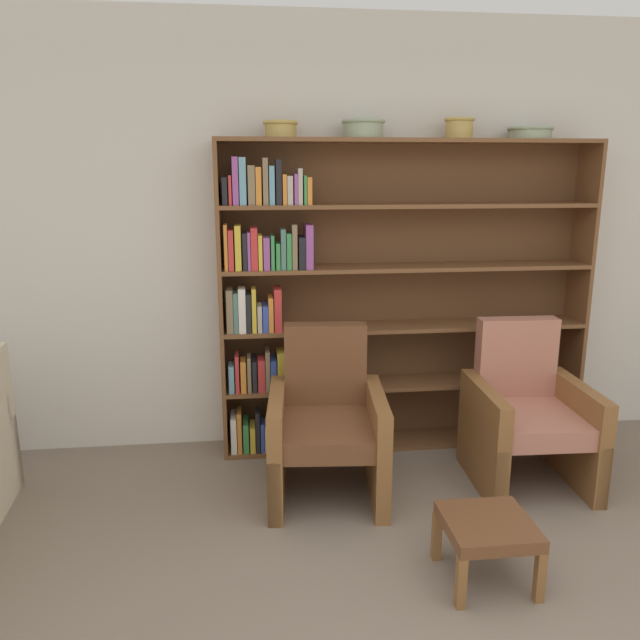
{
  "coord_description": "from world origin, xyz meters",
  "views": [
    {
      "loc": [
        -0.86,
        -1.49,
        1.81
      ],
      "look_at": [
        -0.44,
        2.05,
        0.95
      ],
      "focal_mm": 35.0,
      "sensor_mm": 36.0,
      "label": 1
    }
  ],
  "objects_px": {
    "bookshelf": "(369,297)",
    "footstool": "(488,530)",
    "bowl_cream": "(459,127)",
    "bowl_brass": "(363,128)",
    "bowl_sage": "(530,132)",
    "bowl_slate": "(281,128)",
    "armchair_cushioned": "(527,415)",
    "armchair_leather": "(327,425)"
  },
  "relations": [
    {
      "from": "bookshelf",
      "to": "bowl_brass",
      "type": "distance_m",
      "value": 1.05
    },
    {
      "from": "armchair_leather",
      "to": "footstool",
      "type": "xyz_separation_m",
      "value": [
        0.61,
        -0.9,
        -0.16
      ]
    },
    {
      "from": "bowl_sage",
      "to": "armchair_cushioned",
      "type": "height_order",
      "value": "bowl_sage"
    },
    {
      "from": "bowl_cream",
      "to": "footstool",
      "type": "xyz_separation_m",
      "value": [
        -0.28,
        -1.48,
        -1.82
      ]
    },
    {
      "from": "bookshelf",
      "to": "bowl_sage",
      "type": "height_order",
      "value": "bowl_sage"
    },
    {
      "from": "bowl_slate",
      "to": "bowl_brass",
      "type": "xyz_separation_m",
      "value": [
        0.5,
        0.0,
        0.01
      ]
    },
    {
      "from": "armchair_cushioned",
      "to": "bookshelf",
      "type": "bearing_deg",
      "value": -33.75
    },
    {
      "from": "bookshelf",
      "to": "footstool",
      "type": "bearing_deg",
      "value": -80.34
    },
    {
      "from": "bookshelf",
      "to": "bowl_cream",
      "type": "xyz_separation_m",
      "value": [
        0.54,
        -0.02,
        1.06
      ]
    },
    {
      "from": "footstool",
      "to": "bowl_brass",
      "type": "bearing_deg",
      "value": 101.99
    },
    {
      "from": "armchair_cushioned",
      "to": "footstool",
      "type": "height_order",
      "value": "armchair_cushioned"
    },
    {
      "from": "bowl_cream",
      "to": "bowl_slate",
      "type": "bearing_deg",
      "value": -180.0
    },
    {
      "from": "bowl_brass",
      "to": "bowl_sage",
      "type": "height_order",
      "value": "bowl_brass"
    },
    {
      "from": "bookshelf",
      "to": "bowl_brass",
      "type": "relative_size",
      "value": 8.98
    },
    {
      "from": "footstool",
      "to": "bowl_cream",
      "type": "bearing_deg",
      "value": 79.23
    },
    {
      "from": "bowl_slate",
      "to": "armchair_leather",
      "type": "relative_size",
      "value": 0.23
    },
    {
      "from": "bookshelf",
      "to": "armchair_leather",
      "type": "bearing_deg",
      "value": -120.16
    },
    {
      "from": "bowl_sage",
      "to": "armchair_leather",
      "type": "distance_m",
      "value": 2.2
    },
    {
      "from": "bowl_brass",
      "to": "footstool",
      "type": "distance_m",
      "value": 2.36
    },
    {
      "from": "armchair_leather",
      "to": "bowl_sage",
      "type": "bearing_deg",
      "value": -151.35
    },
    {
      "from": "bowl_cream",
      "to": "armchair_leather",
      "type": "height_order",
      "value": "bowl_cream"
    },
    {
      "from": "bookshelf",
      "to": "bowl_slate",
      "type": "relative_size",
      "value": 11.15
    },
    {
      "from": "bowl_slate",
      "to": "bowl_cream",
      "type": "bearing_deg",
      "value": 0.0
    },
    {
      "from": "bookshelf",
      "to": "bowl_cream",
      "type": "bearing_deg",
      "value": -2.03
    },
    {
      "from": "armchair_cushioned",
      "to": "armchair_leather",
      "type": "bearing_deg",
      "value": 2.28
    },
    {
      "from": "bowl_cream",
      "to": "bowl_sage",
      "type": "distance_m",
      "value": 0.46
    },
    {
      "from": "armchair_leather",
      "to": "bowl_brass",
      "type": "bearing_deg",
      "value": -111.44
    },
    {
      "from": "armchair_cushioned",
      "to": "bowl_cream",
      "type": "bearing_deg",
      "value": -60.92
    },
    {
      "from": "bowl_slate",
      "to": "armchair_leather",
      "type": "xyz_separation_m",
      "value": [
        0.2,
        -0.59,
        -1.65
      ]
    },
    {
      "from": "bowl_slate",
      "to": "bowl_sage",
      "type": "bearing_deg",
      "value": 0.0
    },
    {
      "from": "armchair_cushioned",
      "to": "bowl_slate",
      "type": "bearing_deg",
      "value": -20.65
    },
    {
      "from": "bookshelf",
      "to": "bowl_sage",
      "type": "xyz_separation_m",
      "value": [
        1.0,
        -0.02,
        1.03
      ]
    },
    {
      "from": "bowl_brass",
      "to": "armchair_cushioned",
      "type": "height_order",
      "value": "bowl_brass"
    },
    {
      "from": "bowl_slate",
      "to": "bowl_brass",
      "type": "bearing_deg",
      "value": 0.0
    },
    {
      "from": "bookshelf",
      "to": "bowl_brass",
      "type": "xyz_separation_m",
      "value": [
        -0.06,
        -0.02,
        1.05
      ]
    },
    {
      "from": "bowl_sage",
      "to": "footstool",
      "type": "xyz_separation_m",
      "value": [
        -0.74,
        -1.48,
        -1.79
      ]
    },
    {
      "from": "bowl_slate",
      "to": "bowl_cream",
      "type": "xyz_separation_m",
      "value": [
        1.1,
        0.0,
        0.01
      ]
    },
    {
      "from": "bookshelf",
      "to": "bowl_cream",
      "type": "relative_size",
      "value": 12.63
    },
    {
      "from": "bowl_slate",
      "to": "footstool",
      "type": "height_order",
      "value": "bowl_slate"
    },
    {
      "from": "bookshelf",
      "to": "armchair_cushioned",
      "type": "height_order",
      "value": "bookshelf"
    },
    {
      "from": "bowl_brass",
      "to": "armchair_leather",
      "type": "xyz_separation_m",
      "value": [
        -0.29,
        -0.59,
        -1.65
      ]
    },
    {
      "from": "armchair_cushioned",
      "to": "footstool",
      "type": "relative_size",
      "value": 2.44
    }
  ]
}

